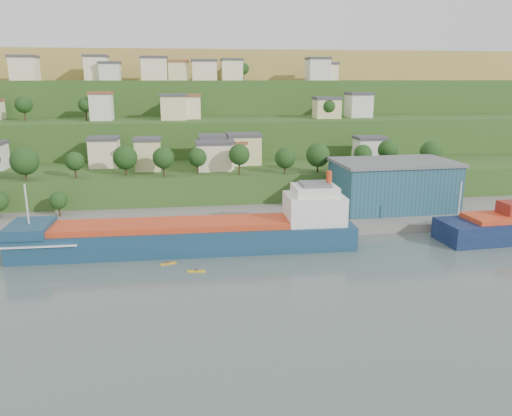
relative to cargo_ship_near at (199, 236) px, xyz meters
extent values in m
plane|color=#4B5B54|center=(0.91, -10.23, -2.94)|extent=(500.00, 500.00, 0.00)
cube|color=slate|center=(20.91, 17.77, -2.94)|extent=(220.00, 26.00, 4.00)
cube|color=#284719|center=(0.91, 45.77, -2.94)|extent=(260.00, 32.00, 20.00)
cube|color=#284719|center=(0.91, 75.77, -2.94)|extent=(280.00, 32.00, 44.00)
cube|color=#284719|center=(0.91, 105.77, -2.94)|extent=(300.00, 32.00, 70.00)
cube|color=#A0743C|center=(0.91, 179.77, -2.94)|extent=(360.00, 120.00, 96.00)
cube|color=beige|center=(-26.14, 50.90, 11.09)|extent=(8.27, 8.39, 8.06)
cube|color=#3F3F44|center=(-26.14, 50.90, 15.58)|extent=(8.87, 8.99, 0.90)
cube|color=beige|center=(-12.91, 43.18, 11.31)|extent=(7.04, 7.44, 8.48)
cube|color=#3F3F44|center=(-12.91, 43.18, 16.00)|extent=(7.64, 8.04, 0.90)
cube|color=beige|center=(5.88, 46.81, 11.39)|extent=(7.39, 7.05, 8.66)
cube|color=#3F3F44|center=(5.88, 46.81, 16.17)|extent=(7.99, 7.65, 0.90)
cube|color=beige|center=(5.88, 41.29, 10.83)|extent=(9.72, 8.87, 7.53)
cube|color=#3F3F44|center=(5.88, 41.29, 15.05)|extent=(10.32, 9.47, 0.90)
cube|color=beige|center=(7.64, 44.04, 10.74)|extent=(8.13, 8.81, 7.35)
cube|color=#3F3F44|center=(7.64, 44.04, 14.86)|extent=(8.73, 9.41, 0.90)
cube|color=beige|center=(12.11, 49.73, 10.33)|extent=(7.86, 8.21, 6.52)
cube|color=brown|center=(12.11, 49.73, 14.04)|extent=(8.46, 8.81, 0.90)
cube|color=beige|center=(15.69, 50.05, 11.33)|extent=(9.86, 8.29, 8.54)
cube|color=#3F3F44|center=(15.69, 50.05, 16.05)|extent=(10.46, 8.89, 0.90)
cube|color=silver|center=(55.78, 48.98, 10.62)|extent=(8.93, 7.27, 7.11)
cube|color=#3F3F44|center=(55.78, 48.98, 14.62)|extent=(9.53, 7.87, 0.90)
cube|color=silver|center=(-29.69, 74.16, 23.37)|extent=(7.05, 7.05, 8.62)
cube|color=brown|center=(-29.69, 74.16, 28.13)|extent=(7.65, 7.65, 0.90)
cube|color=beige|center=(-5.70, 72.75, 22.97)|extent=(8.43, 7.18, 7.81)
cube|color=#3F3F44|center=(-5.70, 72.75, 27.33)|extent=(9.03, 7.78, 0.90)
cube|color=silver|center=(-3.41, 81.33, 22.25)|extent=(7.21, 8.48, 6.38)
cube|color=brown|center=(-3.41, 81.33, 25.89)|extent=(7.81, 9.08, 0.90)
cube|color=beige|center=(-1.22, 77.50, 22.84)|extent=(9.38, 7.77, 7.56)
cube|color=brown|center=(-1.22, 77.50, 27.07)|extent=(9.98, 8.37, 0.90)
cube|color=beige|center=(48.04, 72.59, 22.33)|extent=(8.69, 7.39, 6.53)
cube|color=#3F3F44|center=(48.04, 72.59, 26.05)|extent=(9.29, 7.99, 0.90)
cube|color=silver|center=(60.88, 75.72, 23.05)|extent=(7.97, 8.91, 7.98)
cube|color=#3F3F44|center=(60.88, 75.72, 27.49)|extent=(8.57, 9.51, 0.90)
cube|color=beige|center=(-60.93, 101.73, 36.18)|extent=(8.93, 8.80, 8.24)
cube|color=#3F3F44|center=(-60.93, 101.73, 40.76)|extent=(9.53, 9.40, 0.90)
cube|color=beige|center=(-35.64, 107.26, 36.45)|extent=(8.49, 8.07, 8.77)
cube|color=#3F3F44|center=(-35.64, 107.26, 41.28)|extent=(9.09, 8.67, 0.90)
cube|color=silver|center=(-30.07, 104.02, 35.16)|extent=(7.49, 7.75, 6.19)
cube|color=#3F3F44|center=(-30.07, 104.02, 38.71)|extent=(8.09, 8.35, 0.90)
cube|color=beige|center=(-13.04, 102.10, 36.16)|extent=(9.73, 8.73, 8.19)
cube|color=#3F3F44|center=(-13.04, 102.10, 40.70)|extent=(10.33, 9.33, 0.90)
cube|color=beige|center=(-3.85, 103.46, 35.48)|extent=(7.67, 8.61, 6.84)
cube|color=brown|center=(-3.85, 103.46, 39.35)|extent=(8.27, 9.21, 0.90)
cube|color=beige|center=(6.12, 100.78, 35.61)|extent=(9.48, 7.68, 7.09)
cube|color=#3F3F44|center=(6.12, 100.78, 39.60)|extent=(10.08, 8.28, 0.90)
cube|color=beige|center=(17.70, 108.29, 35.93)|extent=(8.34, 8.33, 7.73)
cube|color=#3F3F44|center=(17.70, 108.29, 40.24)|extent=(8.94, 8.93, 0.90)
cube|color=silver|center=(52.67, 104.02, 36.19)|extent=(8.48, 8.82, 8.25)
cube|color=#3F3F44|center=(52.67, 104.02, 40.76)|extent=(9.08, 9.42, 0.90)
cube|color=beige|center=(56.66, 105.00, 35.19)|extent=(7.63, 8.81, 6.25)
cube|color=#3F3F44|center=(56.66, 105.00, 38.77)|extent=(8.23, 9.41, 0.90)
cylinder|color=#382619|center=(-43.31, 31.91, 8.59)|extent=(0.50, 0.50, 3.06)
sphere|color=black|center=(-43.31, 31.91, 12.08)|extent=(7.14, 7.14, 7.14)
cylinder|color=#382619|center=(-31.30, 33.72, 8.61)|extent=(0.50, 0.50, 3.10)
sphere|color=black|center=(-31.30, 33.72, 11.54)|extent=(5.00, 5.00, 5.00)
cylinder|color=#382619|center=(-18.44, 35.59, 8.62)|extent=(0.50, 0.50, 3.11)
sphere|color=black|center=(-18.44, 35.59, 11.97)|extent=(6.53, 6.53, 6.53)
cylinder|color=#382619|center=(-8.11, 32.49, 8.79)|extent=(0.50, 0.50, 3.45)
sphere|color=black|center=(-8.11, 32.49, 12.11)|extent=(5.78, 5.78, 5.78)
cylinder|color=#382619|center=(1.03, 35.26, 8.64)|extent=(0.50, 0.50, 3.16)
sphere|color=black|center=(1.03, 35.26, 11.63)|extent=(5.11, 5.11, 5.11)
cylinder|color=#382619|center=(12.35, 32.37, 9.03)|extent=(0.50, 0.50, 3.94)
sphere|color=black|center=(12.35, 32.37, 12.59)|extent=(5.76, 5.76, 5.76)
cylinder|color=#382619|center=(25.07, 32.22, 8.43)|extent=(0.50, 0.50, 2.73)
sphere|color=black|center=(25.07, 32.22, 11.38)|extent=(5.77, 5.77, 5.77)
cylinder|color=#382619|center=(34.47, 32.44, 8.62)|extent=(0.50, 0.50, 3.12)
sphere|color=black|center=(34.47, 32.44, 12.01)|extent=(6.63, 6.63, 6.63)
cylinder|color=#382619|center=(47.61, 32.58, 8.86)|extent=(0.50, 0.50, 3.59)
sphere|color=black|center=(47.61, 32.58, 12.07)|extent=(5.15, 5.15, 5.15)
cylinder|color=#382619|center=(56.23, 35.52, 9.01)|extent=(0.50, 0.50, 3.89)
sphere|color=black|center=(56.23, 35.52, 12.57)|extent=(5.87, 5.87, 5.87)
cylinder|color=#382619|center=(68.28, 33.09, 8.74)|extent=(0.50, 0.50, 3.35)
sphere|color=black|center=(68.28, 33.09, 12.12)|extent=(6.19, 6.19, 6.19)
cylinder|color=#382619|center=(-29.61, 73.88, 20.81)|extent=(0.50, 0.50, 3.49)
sphere|color=black|center=(-29.61, 73.88, 23.93)|extent=(5.01, 5.01, 5.01)
cylinder|color=#382619|center=(47.86, 69.91, 20.57)|extent=(0.50, 0.50, 3.00)
sphere|color=black|center=(47.86, 69.91, 23.39)|extent=(4.79, 4.79, 4.79)
cylinder|color=#382619|center=(-34.62, 72.80, 21.06)|extent=(0.50, 0.50, 4.00)
sphere|color=black|center=(-34.62, 72.80, 24.36)|extent=(4.74, 4.74, 4.74)
cylinder|color=#382619|center=(15.85, 112.75, 33.47)|extent=(0.50, 0.50, 2.81)
sphere|color=black|center=(15.85, 112.75, 36.33)|extent=(5.31, 5.31, 5.31)
cylinder|color=#382619|center=(22.69, 110.08, 33.75)|extent=(0.50, 0.50, 3.37)
sphere|color=black|center=(22.69, 110.08, 36.72)|extent=(4.68, 4.68, 4.68)
cylinder|color=#382619|center=(-54.67, 74.74, 20.98)|extent=(0.50, 0.50, 3.84)
sphere|color=black|center=(-54.67, 74.74, 24.44)|extent=(5.60, 5.60, 5.60)
cube|color=#14364E|center=(-2.36, 0.00, -1.40)|extent=(71.66, 12.20, 7.15)
cube|color=#BE3919|center=(-4.41, 0.00, 2.78)|extent=(53.24, 9.91, 1.23)
cube|color=#14364E|center=(-34.03, 0.00, 3.19)|extent=(8.32, 11.35, 2.04)
cube|color=silver|center=(25.22, 0.00, 5.24)|extent=(12.40, 10.38, 6.13)
cube|color=silver|center=(25.22, 0.00, 9.32)|extent=(9.30, 8.30, 2.04)
cube|color=#595B5E|center=(25.22, 0.00, 10.65)|extent=(6.21, 6.21, 0.61)
cylinder|color=#BE3919|center=(28.29, 0.00, 11.88)|extent=(1.24, 1.24, 3.06)
cylinder|color=silver|center=(-34.03, 0.00, 8.30)|extent=(0.37, 0.37, 8.17)
cube|color=silver|center=(-30.97, 0.00, 0.95)|extent=(14.46, 11.74, 0.26)
cylinder|color=silver|center=(58.01, -1.87, 6.92)|extent=(0.35, 0.35, 7.26)
cube|color=#1D4557|center=(51.99, 20.77, 5.06)|extent=(30.60, 19.02, 12.00)
cube|color=#595B5E|center=(51.99, 20.77, 11.46)|extent=(31.63, 20.05, 0.80)
cube|color=silver|center=(-41.47, 7.83, -1.29)|extent=(4.77, 2.72, 0.90)
cube|color=orange|center=(-6.27, -8.08, -2.82)|extent=(3.21, 1.49, 0.24)
sphere|color=#3F3F44|center=(-6.27, -8.08, -2.42)|extent=(0.56, 0.56, 0.56)
cube|color=gold|center=(-0.87, -13.02, -2.81)|extent=(3.52, 1.07, 0.26)
sphere|color=#3F3F44|center=(-0.87, -13.02, -2.37)|extent=(0.61, 0.61, 0.61)
camera|label=1|loc=(-2.03, -102.29, 32.50)|focal=35.00mm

